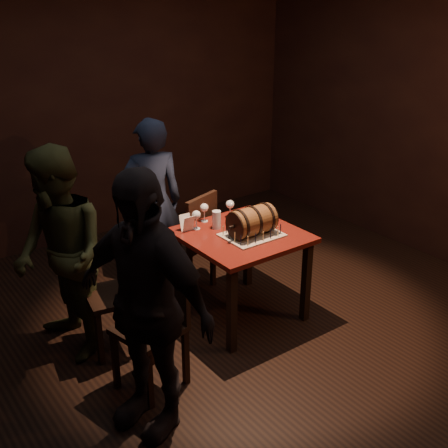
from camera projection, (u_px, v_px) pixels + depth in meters
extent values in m
plane|color=black|center=(236.00, 332.00, 4.53)|extent=(5.00, 5.00, 0.00)
cube|color=black|center=(92.00, 109.00, 5.85)|extent=(5.00, 0.04, 2.80)
cube|color=black|center=(445.00, 120.00, 5.36)|extent=(0.04, 5.00, 2.80)
cube|color=#4E100D|center=(241.00, 236.00, 4.50)|extent=(0.90, 0.90, 0.04)
cube|color=black|center=(232.00, 311.00, 4.16)|extent=(0.06, 0.06, 0.71)
cube|color=black|center=(306.00, 282.00, 4.57)|extent=(0.06, 0.06, 0.71)
cube|color=black|center=(178.00, 272.00, 4.72)|extent=(0.06, 0.06, 0.71)
cube|color=black|center=(248.00, 249.00, 5.14)|extent=(0.06, 0.06, 0.71)
cube|color=#B1A28E|center=(252.00, 235.00, 4.45)|extent=(0.45, 0.35, 0.01)
cylinder|color=brown|center=(252.00, 221.00, 4.40)|extent=(0.34, 0.23, 0.23)
cylinder|color=black|center=(239.00, 225.00, 4.33)|extent=(0.02, 0.24, 0.24)
cylinder|color=black|center=(252.00, 221.00, 4.40)|extent=(0.02, 0.24, 0.24)
cylinder|color=black|center=(265.00, 218.00, 4.47)|extent=(0.02, 0.24, 0.24)
cylinder|color=black|center=(234.00, 226.00, 4.30)|extent=(0.01, 0.22, 0.22)
cylinder|color=black|center=(269.00, 216.00, 4.50)|extent=(0.01, 0.22, 0.22)
cylinder|color=black|center=(232.00, 227.00, 4.29)|extent=(0.04, 0.02, 0.02)
sphere|color=black|center=(230.00, 228.00, 4.28)|extent=(0.03, 0.03, 0.03)
cylinder|color=#FDEB97|center=(248.00, 241.00, 4.24)|extent=(0.01, 0.01, 0.08)
cylinder|color=black|center=(248.00, 235.00, 4.22)|extent=(0.00, 0.00, 0.01)
cylinder|color=black|center=(256.00, 238.00, 4.28)|extent=(0.01, 0.01, 0.08)
cylinder|color=black|center=(256.00, 233.00, 4.26)|extent=(0.00, 0.00, 0.01)
cylinder|color=#FDEB97|center=(263.00, 236.00, 4.32)|extent=(0.01, 0.01, 0.08)
cylinder|color=black|center=(263.00, 231.00, 4.30)|extent=(0.00, 0.00, 0.01)
cylinder|color=black|center=(271.00, 234.00, 4.36)|extent=(0.01, 0.01, 0.08)
cylinder|color=black|center=(271.00, 228.00, 4.34)|extent=(0.00, 0.00, 0.01)
cylinder|color=#FDEB97|center=(278.00, 231.00, 4.40)|extent=(0.01, 0.01, 0.08)
cylinder|color=black|center=(278.00, 226.00, 4.38)|extent=(0.00, 0.00, 0.01)
cylinder|color=black|center=(281.00, 229.00, 4.45)|extent=(0.01, 0.01, 0.08)
cylinder|color=black|center=(281.00, 224.00, 4.43)|extent=(0.00, 0.00, 0.01)
cylinder|color=#FDEB97|center=(274.00, 226.00, 4.50)|extent=(0.01, 0.01, 0.08)
cylinder|color=black|center=(274.00, 221.00, 4.49)|extent=(0.00, 0.00, 0.01)
cylinder|color=black|center=(268.00, 223.00, 4.56)|extent=(0.01, 0.01, 0.08)
cylinder|color=black|center=(268.00, 218.00, 4.54)|extent=(0.00, 0.00, 0.01)
cylinder|color=#FDEB97|center=(262.00, 220.00, 4.62)|extent=(0.01, 0.01, 0.08)
cylinder|color=black|center=(262.00, 215.00, 4.60)|extent=(0.00, 0.00, 0.01)
cylinder|color=black|center=(256.00, 220.00, 4.62)|extent=(0.01, 0.01, 0.08)
cylinder|color=black|center=(256.00, 215.00, 4.61)|extent=(0.00, 0.00, 0.01)
cylinder|color=#FDEB97|center=(249.00, 222.00, 4.58)|extent=(0.01, 0.01, 0.08)
cylinder|color=black|center=(249.00, 217.00, 4.56)|extent=(0.00, 0.00, 0.01)
cylinder|color=black|center=(241.00, 224.00, 4.54)|extent=(0.01, 0.01, 0.08)
cylinder|color=black|center=(241.00, 219.00, 4.52)|extent=(0.00, 0.00, 0.01)
cylinder|color=#FDEB97|center=(234.00, 226.00, 4.50)|extent=(0.01, 0.01, 0.08)
cylinder|color=black|center=(234.00, 221.00, 4.48)|extent=(0.00, 0.00, 0.01)
cylinder|color=black|center=(226.00, 228.00, 4.46)|extent=(0.01, 0.01, 0.08)
cylinder|color=black|center=(226.00, 223.00, 4.44)|extent=(0.00, 0.00, 0.01)
cylinder|color=#FDEB97|center=(223.00, 231.00, 4.41)|extent=(0.01, 0.01, 0.08)
cylinder|color=black|center=(223.00, 225.00, 4.39)|extent=(0.00, 0.00, 0.01)
cylinder|color=black|center=(229.00, 234.00, 4.36)|extent=(0.01, 0.01, 0.08)
cylinder|color=black|center=(229.00, 229.00, 4.34)|extent=(0.00, 0.00, 0.01)
cylinder|color=#FDEB97|center=(235.00, 237.00, 4.30)|extent=(0.01, 0.01, 0.08)
cylinder|color=black|center=(235.00, 232.00, 4.28)|extent=(0.00, 0.00, 0.01)
cylinder|color=black|center=(241.00, 240.00, 4.24)|extent=(0.01, 0.01, 0.08)
cylinder|color=black|center=(241.00, 235.00, 4.23)|extent=(0.00, 0.00, 0.01)
cylinder|color=silver|center=(197.00, 229.00, 4.57)|extent=(0.06, 0.06, 0.01)
cylinder|color=silver|center=(196.00, 223.00, 4.56)|extent=(0.01, 0.01, 0.09)
sphere|color=silver|center=(196.00, 215.00, 4.53)|extent=(0.07, 0.07, 0.07)
sphere|color=#591114|center=(196.00, 216.00, 4.53)|extent=(0.05, 0.05, 0.05)
cylinder|color=silver|center=(204.00, 221.00, 4.72)|extent=(0.06, 0.06, 0.01)
cylinder|color=silver|center=(204.00, 216.00, 4.70)|extent=(0.01, 0.01, 0.09)
sphere|color=silver|center=(204.00, 208.00, 4.68)|extent=(0.07, 0.07, 0.07)
cylinder|color=silver|center=(230.00, 218.00, 4.80)|extent=(0.06, 0.06, 0.01)
cylinder|color=silver|center=(230.00, 212.00, 4.78)|extent=(0.01, 0.01, 0.09)
sphere|color=silver|center=(230.00, 204.00, 4.75)|extent=(0.07, 0.07, 0.07)
sphere|color=#BF594C|center=(230.00, 205.00, 4.75)|extent=(0.05, 0.05, 0.05)
cylinder|color=silver|center=(217.00, 220.00, 4.56)|extent=(0.07, 0.07, 0.15)
cylinder|color=#9E5414|center=(217.00, 222.00, 4.57)|extent=(0.06, 0.06, 0.11)
cylinder|color=white|center=(217.00, 214.00, 4.54)|extent=(0.06, 0.06, 0.02)
cube|color=black|center=(186.00, 243.00, 5.05)|extent=(0.51, 0.51, 0.04)
cube|color=black|center=(184.00, 255.00, 5.36)|extent=(0.04, 0.04, 0.43)
cube|color=black|center=(161.00, 268.00, 5.10)|extent=(0.04, 0.04, 0.43)
cube|color=black|center=(213.00, 264.00, 5.18)|extent=(0.04, 0.04, 0.43)
cube|color=black|center=(190.00, 278.00, 4.92)|extent=(0.04, 0.04, 0.43)
cube|color=black|center=(202.00, 221.00, 4.86)|extent=(0.39, 0.17, 0.46)
cube|color=black|center=(114.00, 295.00, 4.18)|extent=(0.47, 0.47, 0.04)
cube|color=black|center=(89.00, 316.00, 4.35)|extent=(0.04, 0.04, 0.43)
cube|color=black|center=(100.00, 339.00, 4.06)|extent=(0.04, 0.04, 0.43)
cube|color=black|center=(131.00, 306.00, 4.48)|extent=(0.04, 0.04, 0.43)
cube|color=black|center=(145.00, 328.00, 4.20)|extent=(0.04, 0.04, 0.43)
cube|color=black|center=(135.00, 260.00, 4.16)|extent=(0.11, 0.40, 0.46)
cube|color=black|center=(149.00, 329.00, 3.76)|extent=(0.48, 0.48, 0.04)
cube|color=black|center=(115.00, 360.00, 3.83)|extent=(0.04, 0.04, 0.43)
cube|color=black|center=(149.00, 381.00, 3.63)|extent=(0.04, 0.04, 0.43)
cube|color=black|center=(152.00, 338.00, 4.07)|extent=(0.04, 0.04, 0.43)
cube|color=black|center=(186.00, 357.00, 3.87)|extent=(0.04, 0.04, 0.43)
cube|color=black|center=(167.00, 287.00, 3.79)|extent=(0.13, 0.40, 0.46)
imported|color=#192033|center=(152.00, 202.00, 5.07)|extent=(0.65, 0.51, 1.55)
imported|color=#3C3E1F|center=(61.00, 256.00, 4.01)|extent=(0.62, 0.79, 1.59)
imported|color=black|center=(144.00, 305.00, 3.29)|extent=(0.71, 1.07, 1.69)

